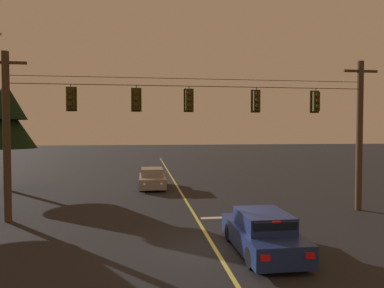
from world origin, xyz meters
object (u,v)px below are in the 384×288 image
traffic_light_right_inner (257,101)px  car_oncoming_lead (152,179)px  traffic_light_rightmost (316,101)px  traffic_light_centre (189,100)px  tree_verge_near (6,119)px  traffic_light_leftmost (71,99)px  traffic_light_left_inner (136,99)px  car_waiting_near_lane (262,233)px

traffic_light_right_inner → car_oncoming_lead: (-4.86, 8.63, -4.87)m
traffic_light_right_inner → traffic_light_rightmost: same height
traffic_light_centre → tree_verge_near: size_ratio=0.17×
traffic_light_leftmost → traffic_light_left_inner: size_ratio=1.00×
traffic_light_right_inner → car_waiting_near_lane: 7.47m
traffic_light_leftmost → traffic_light_centre: same height
traffic_light_left_inner → traffic_light_rightmost: size_ratio=1.00×
traffic_light_rightmost → traffic_light_left_inner: bearing=180.0°
car_oncoming_lead → traffic_light_rightmost: bearing=-47.5°
traffic_light_centre → car_oncoming_lead: (-1.55, 8.63, -4.87)m
car_oncoming_lead → traffic_light_left_inner: bearing=-96.1°
traffic_light_left_inner → car_oncoming_lead: 9.95m
traffic_light_left_inner → tree_verge_near: 12.63m
traffic_light_left_inner → traffic_light_right_inner: 5.78m
car_waiting_near_lane → tree_verge_near: 19.95m
traffic_light_right_inner → traffic_light_rightmost: bearing=0.0°
tree_verge_near → traffic_light_rightmost: bearing=-26.7°
traffic_light_leftmost → car_oncoming_lead: bearing=66.0°
traffic_light_right_inner → car_waiting_near_lane: (-1.53, -5.46, -4.87)m
traffic_light_leftmost → traffic_light_right_inner: bearing=0.0°
traffic_light_centre → traffic_light_rightmost: same height
traffic_light_leftmost → car_oncoming_lead: traffic_light_leftmost is taller
traffic_light_rightmost → car_waiting_near_lane: 8.64m
traffic_light_left_inner → traffic_light_right_inner: same height
traffic_light_right_inner → traffic_light_rightmost: (3.06, 0.00, 0.00)m
traffic_light_leftmost → car_oncoming_lead: (3.85, 8.63, -4.87)m
car_waiting_near_lane → car_oncoming_lead: 14.47m
traffic_light_centre → car_waiting_near_lane: size_ratio=0.28×
traffic_light_centre → traffic_light_rightmost: bearing=0.0°
traffic_light_left_inner → car_oncoming_lead: bearing=83.9°
traffic_light_leftmost → traffic_light_left_inner: same height
traffic_light_leftmost → car_oncoming_lead: 10.63m
traffic_light_leftmost → tree_verge_near: tree_verge_near is taller
traffic_light_leftmost → traffic_light_right_inner: (8.71, 0.00, 0.00)m
traffic_light_centre → car_waiting_near_lane: traffic_light_centre is taller
traffic_light_leftmost → tree_verge_near: size_ratio=0.17×
traffic_light_right_inner → car_waiting_near_lane: size_ratio=0.28×
traffic_light_leftmost → traffic_light_centre: size_ratio=1.00×
traffic_light_leftmost → car_oncoming_lead: size_ratio=0.28×
traffic_light_right_inner → car_oncoming_lead: traffic_light_right_inner is taller
traffic_light_left_inner → traffic_light_centre: bearing=0.0°
traffic_light_leftmost → car_waiting_near_lane: bearing=-37.2°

